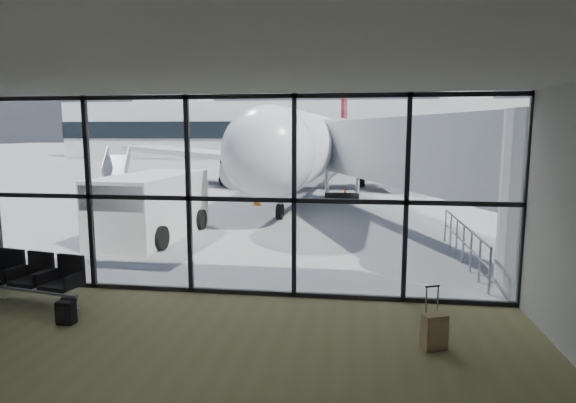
% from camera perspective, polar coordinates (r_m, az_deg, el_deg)
% --- Properties ---
extents(ground, '(220.00, 220.00, 0.00)m').
position_cam_1_polar(ground, '(50.54, 4.96, 4.00)').
color(ground, slate).
rests_on(ground, ground).
extents(lounge_shell, '(12.02, 8.01, 4.51)m').
position_cam_1_polar(lounge_shell, '(6.16, -16.04, -1.70)').
color(lounge_shell, '#666440').
rests_on(lounge_shell, ground).
extents(glass_curtain_wall, '(12.10, 0.12, 4.50)m').
position_cam_1_polar(glass_curtain_wall, '(10.73, -5.63, 0.52)').
color(glass_curtain_wall, white).
rests_on(glass_curtain_wall, ground).
extents(jet_bridge, '(8.00, 16.50, 4.33)m').
position_cam_1_polar(jet_bridge, '(17.61, 15.74, 4.91)').
color(jet_bridge, '#A7ABAC').
rests_on(jet_bridge, ground).
extents(apron_railing, '(0.06, 5.46, 1.11)m').
position_cam_1_polar(apron_railing, '(14.50, 20.10, -4.07)').
color(apron_railing, gray).
rests_on(apron_railing, ground).
extents(far_terminal, '(80.00, 12.20, 11.00)m').
position_cam_1_polar(far_terminal, '(72.38, 5.41, 8.58)').
color(far_terminal, silver).
rests_on(far_terminal, ground).
extents(tree_0, '(4.95, 4.95, 7.12)m').
position_cam_1_polar(tree_0, '(95.06, -22.43, 8.16)').
color(tree_0, '#382619').
rests_on(tree_0, ground).
extents(tree_1, '(5.61, 5.61, 8.07)m').
position_cam_1_polar(tree_1, '(92.21, -19.19, 8.73)').
color(tree_1, '#382619').
rests_on(tree_1, ground).
extents(tree_2, '(6.27, 6.27, 9.03)m').
position_cam_1_polar(tree_2, '(89.69, -15.74, 9.30)').
color(tree_2, '#382619').
rests_on(tree_2, ground).
extents(tree_3, '(4.95, 4.95, 7.12)m').
position_cam_1_polar(tree_3, '(87.47, -12.06, 8.64)').
color(tree_3, '#382619').
rests_on(tree_3, ground).
extents(tree_4, '(5.61, 5.61, 8.07)m').
position_cam_1_polar(tree_4, '(85.64, -8.25, 9.17)').
color(tree_4, '#382619').
rests_on(tree_4, ground).
extents(tree_5, '(6.27, 6.27, 9.03)m').
position_cam_1_polar(tree_5, '(84.21, -4.27, 9.67)').
color(tree_5, '#382619').
rests_on(tree_5, ground).
extents(seating_row, '(2.41, 1.08, 1.07)m').
position_cam_1_polar(seating_row, '(11.97, -27.74, -7.69)').
color(seating_row, gray).
rests_on(seating_row, ground).
extents(backpack, '(0.34, 0.32, 0.50)m').
position_cam_1_polar(backpack, '(10.42, -24.84, -11.83)').
color(backpack, black).
rests_on(backpack, ground).
extents(suitcase, '(0.47, 0.40, 1.09)m').
position_cam_1_polar(suitcase, '(8.80, 16.98, -14.50)').
color(suitcase, olive).
rests_on(suitcase, ground).
extents(airliner, '(31.42, 36.44, 9.38)m').
position_cam_1_polar(airliner, '(33.95, 4.24, 6.80)').
color(airliner, silver).
rests_on(airliner, ground).
extents(service_van, '(2.75, 5.24, 2.22)m').
position_cam_1_polar(service_van, '(17.35, -16.06, -0.52)').
color(service_van, beige).
rests_on(service_van, ground).
extents(belt_loader, '(2.28, 3.75, 1.64)m').
position_cam_1_polar(belt_loader, '(34.81, -6.98, 2.99)').
color(belt_loader, black).
rests_on(belt_loader, ground).
extents(mobile_stairs, '(2.32, 3.44, 2.22)m').
position_cam_1_polar(mobile_stairs, '(31.95, -19.76, 2.07)').
color(mobile_stairs, gold).
rests_on(mobile_stairs, ground).
extents(traffic_cone_b, '(0.43, 0.43, 0.61)m').
position_cam_1_polar(traffic_cone_b, '(24.59, -3.75, 0.26)').
color(traffic_cone_b, orange).
rests_on(traffic_cone_b, ground).
extents(traffic_cone_c, '(0.42, 0.42, 0.60)m').
position_cam_1_polar(traffic_cone_c, '(27.06, 6.81, 0.94)').
color(traffic_cone_c, '#FE5A0D').
rests_on(traffic_cone_c, ground).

